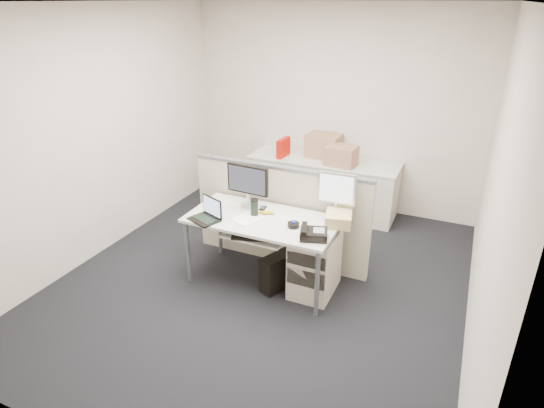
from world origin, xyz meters
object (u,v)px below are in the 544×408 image
at_px(laptop, 204,210).
at_px(desk, 263,224).
at_px(monitor_main, 248,187).
at_px(desk_phone, 314,234).

bearing_deg(laptop, desk, 50.48).
relative_size(desk, monitor_main, 3.26).
relative_size(laptop, desk_phone, 1.17).
height_order(monitor_main, desk_phone, monitor_main).
height_order(desk, laptop, laptop).
bearing_deg(laptop, monitor_main, 82.50).
bearing_deg(desk, desk_phone, -16.70).
bearing_deg(desk_phone, laptop, 168.27).
bearing_deg(desk, monitor_main, 144.25).
distance_m(monitor_main, desk_phone, 0.94).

